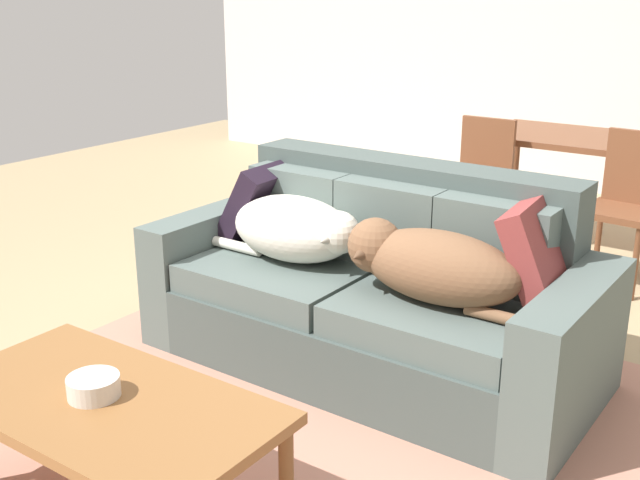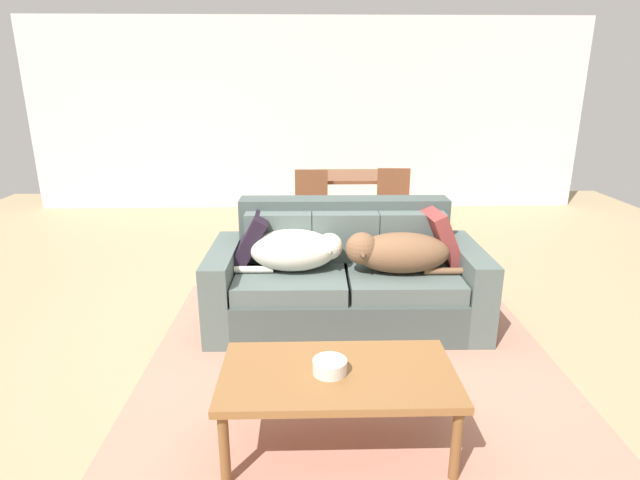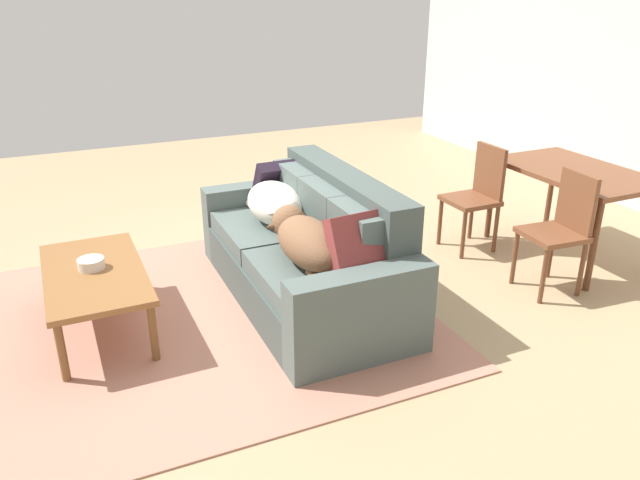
{
  "view_description": "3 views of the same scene",
  "coord_description": "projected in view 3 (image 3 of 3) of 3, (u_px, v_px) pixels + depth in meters",
  "views": [
    {
      "loc": [
        1.98,
        -2.78,
        1.72
      ],
      "look_at": [
        0.07,
        -0.04,
        0.62
      ],
      "focal_mm": 43.62,
      "sensor_mm": 36.0,
      "label": 1
    },
    {
      "loc": [
        -0.02,
        -3.55,
        1.82
      ],
      "look_at": [
        0.07,
        -0.07,
        0.73
      ],
      "focal_mm": 28.32,
      "sensor_mm": 36.0,
      "label": 2
    },
    {
      "loc": [
        4.04,
        -1.5,
        2.18
      ],
      "look_at": [
        0.47,
        0.13,
        0.53
      ],
      "focal_mm": 34.52,
      "sensor_mm": 36.0,
      "label": 3
    }
  ],
  "objects": [
    {
      "name": "coffee_table",
      "position": [
        95.0,
        277.0,
        4.03
      ],
      "size": [
        1.18,
        0.62,
        0.44
      ],
      "color": "brown",
      "rests_on": "ground"
    },
    {
      "name": "dog_on_right_cushion",
      "position": [
        305.0,
        240.0,
        4.02
      ],
      "size": [
        0.89,
        0.37,
        0.31
      ],
      "rotation": [
        0.0,
        0.0,
        -0.01
      ],
      "color": "brown",
      "rests_on": "couch"
    },
    {
      "name": "throw_pillow_by_right_arm",
      "position": [
        364.0,
        249.0,
        3.76
      ],
      "size": [
        0.31,
        0.47,
        0.45
      ],
      "primitive_type": "cube",
      "rotation": [
        0.0,
        -0.4,
        0.09
      ],
      "color": "brown",
      "rests_on": "couch"
    },
    {
      "name": "bowl_on_coffee_table",
      "position": [
        91.0,
        264.0,
        4.03
      ],
      "size": [
        0.17,
        0.17,
        0.07
      ],
      "primitive_type": "cylinder",
      "color": "silver",
      "rests_on": "coffee_table"
    },
    {
      "name": "throw_pillow_by_left_arm",
      "position": [
        280.0,
        184.0,
        5.01
      ],
      "size": [
        0.31,
        0.43,
        0.42
      ],
      "primitive_type": "cube",
      "rotation": [
        0.0,
        0.5,
        0.02
      ],
      "color": "black",
      "rests_on": "couch"
    },
    {
      "name": "dog_on_left_cushion",
      "position": [
        276.0,
        204.0,
        4.66
      ],
      "size": [
        0.81,
        0.4,
        0.31
      ],
      "rotation": [
        0.0,
        0.0,
        -0.01
      ],
      "color": "silver",
      "rests_on": "couch"
    },
    {
      "name": "dining_chair_near_left",
      "position": [
        477.0,
        192.0,
        5.29
      ],
      "size": [
        0.4,
        0.4,
        0.91
      ],
      "rotation": [
        0.0,
        0.0,
        0.0
      ],
      "color": "brown",
      "rests_on": "ground"
    },
    {
      "name": "dining_chair_near_right",
      "position": [
        561.0,
        226.0,
        4.54
      ],
      "size": [
        0.43,
        0.43,
        0.91
      ],
      "rotation": [
        0.0,
        0.0,
        -0.08
      ],
      "color": "brown",
      "rests_on": "ground"
    },
    {
      "name": "ground_plane",
      "position": [
        280.0,
        284.0,
        4.8
      ],
      "size": [
        10.0,
        10.0,
        0.0
      ],
      "primitive_type": "plane",
      "color": "tan"
    },
    {
      "name": "couch",
      "position": [
        309.0,
        253.0,
        4.49
      ],
      "size": [
        2.08,
        0.96,
        0.93
      ],
      "rotation": [
        0.0,
        0.0,
        -0.01
      ],
      "color": "#404C49",
      "rests_on": "ground"
    },
    {
      "name": "area_rug",
      "position": [
        196.0,
        319.0,
        4.29
      ],
      "size": [
        2.78,
        3.1,
        0.01
      ],
      "primitive_type": "cube",
      "rotation": [
        0.0,
        0.0,
        -0.01
      ],
      "color": "tan",
      "rests_on": "ground"
    },
    {
      "name": "dining_table",
      "position": [
        576.0,
        178.0,
        5.07
      ],
      "size": [
        1.27,
        0.81,
        0.76
      ],
      "color": "brown",
      "rests_on": "ground"
    }
  ]
}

